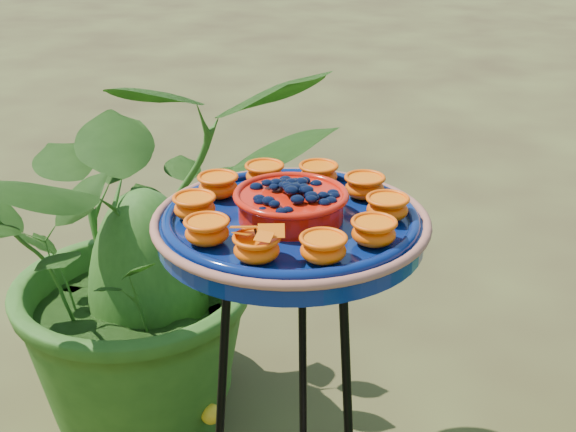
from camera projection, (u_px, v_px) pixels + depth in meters
The scene contains 3 objects.
tripod_stand at pixel (291, 408), 1.33m from camera, with size 0.32×0.32×0.78m.
feeder_dish at pixel (291, 220), 1.19m from camera, with size 0.44×0.44×0.09m.
shrub_back_left at pixel (145, 248), 1.87m from camera, with size 0.86×0.75×0.96m, color #244C14.
Camera 1 is at (0.22, -0.89, 1.31)m, focal length 50.00 mm.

